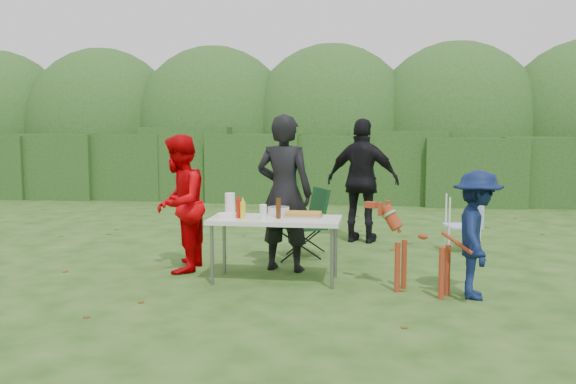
# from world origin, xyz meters

# --- Properties ---
(ground) EXTENTS (80.00, 80.00, 0.00)m
(ground) POSITION_xyz_m (0.00, 0.00, 0.00)
(ground) COLOR #1E4211
(hedge_row) EXTENTS (22.00, 1.40, 1.70)m
(hedge_row) POSITION_xyz_m (0.00, 8.00, 0.85)
(hedge_row) COLOR #23471C
(hedge_row) RESTS_ON ground
(shrub_backdrop) EXTENTS (20.00, 2.60, 3.20)m
(shrub_backdrop) POSITION_xyz_m (0.00, 9.60, 1.60)
(shrub_backdrop) COLOR #3D6628
(shrub_backdrop) RESTS_ON ground
(folding_table) EXTENTS (1.50, 0.70, 0.74)m
(folding_table) POSITION_xyz_m (0.07, 0.27, 0.69)
(folding_table) COLOR silver
(folding_table) RESTS_ON ground
(person_cook) EXTENTS (0.78, 0.58, 1.94)m
(person_cook) POSITION_xyz_m (0.10, 0.81, 0.97)
(person_cook) COLOR black
(person_cook) RESTS_ON ground
(person_red_jacket) EXTENTS (0.69, 0.86, 1.69)m
(person_red_jacket) POSITION_xyz_m (-1.18, 0.58, 0.85)
(person_red_jacket) COLOR #C50005
(person_red_jacket) RESTS_ON ground
(person_black_puffy) EXTENTS (1.21, 0.72, 1.92)m
(person_black_puffy) POSITION_xyz_m (1.01, 2.87, 0.96)
(person_black_puffy) COLOR black
(person_black_puffy) RESTS_ON ground
(child) EXTENTS (0.58, 0.91, 1.34)m
(child) POSITION_xyz_m (2.27, -0.12, 0.67)
(child) COLOR #0A173D
(child) RESTS_ON ground
(dog) EXTENTS (1.06, 0.80, 0.94)m
(dog) POSITION_xyz_m (1.72, -0.05, 0.47)
(dog) COLOR maroon
(dog) RESTS_ON ground
(camping_chair) EXTENTS (0.81, 0.81, 0.96)m
(camping_chair) POSITION_xyz_m (0.24, 1.60, 0.48)
(camping_chair) COLOR #103619
(camping_chair) RESTS_ON ground
(lawn_chair) EXTENTS (0.59, 0.59, 0.83)m
(lawn_chair) POSITION_xyz_m (2.44, 2.29, 0.42)
(lawn_chair) COLOR #4372DB
(lawn_chair) RESTS_ON ground
(food_tray) EXTENTS (0.45, 0.30, 0.02)m
(food_tray) POSITION_xyz_m (0.39, 0.41, 0.75)
(food_tray) COLOR #B7B7BA
(food_tray) RESTS_ON folding_table
(focaccia_bread) EXTENTS (0.40, 0.26, 0.04)m
(focaccia_bread) POSITION_xyz_m (0.39, 0.41, 0.78)
(focaccia_bread) COLOR #CA892D
(focaccia_bread) RESTS_ON food_tray
(mustard_bottle) EXTENTS (0.06, 0.06, 0.20)m
(mustard_bottle) POSITION_xyz_m (-0.27, 0.11, 0.84)
(mustard_bottle) COLOR yellow
(mustard_bottle) RESTS_ON folding_table
(ketchup_bottle) EXTENTS (0.06, 0.06, 0.22)m
(ketchup_bottle) POSITION_xyz_m (-0.34, 0.19, 0.85)
(ketchup_bottle) COLOR #B2180D
(ketchup_bottle) RESTS_ON folding_table
(beer_bottle) EXTENTS (0.06, 0.06, 0.24)m
(beer_bottle) POSITION_xyz_m (0.12, 0.23, 0.86)
(beer_bottle) COLOR #47230F
(beer_bottle) RESTS_ON folding_table
(paper_towel_roll) EXTENTS (0.12, 0.12, 0.26)m
(paper_towel_roll) POSITION_xyz_m (-0.50, 0.45, 0.87)
(paper_towel_roll) COLOR white
(paper_towel_roll) RESTS_ON folding_table
(cup_stack) EXTENTS (0.08, 0.08, 0.18)m
(cup_stack) POSITION_xyz_m (-0.03, 0.06, 0.83)
(cup_stack) COLOR white
(cup_stack) RESTS_ON folding_table
(pasta_bowl) EXTENTS (0.26, 0.26, 0.10)m
(pasta_bowl) POSITION_xyz_m (0.07, 0.50, 0.79)
(pasta_bowl) COLOR silver
(pasta_bowl) RESTS_ON folding_table
(plate_stack) EXTENTS (0.24, 0.24, 0.05)m
(plate_stack) POSITION_xyz_m (-0.48, 0.22, 0.77)
(plate_stack) COLOR white
(plate_stack) RESTS_ON folding_table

